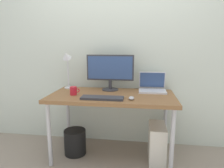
# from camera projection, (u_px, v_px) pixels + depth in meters

# --- Properties ---
(ground_plane) EXTENTS (6.00, 6.00, 0.00)m
(ground_plane) POSITION_uv_depth(u_px,v_px,m) (112.00, 155.00, 2.39)
(ground_plane) COLOR gray
(back_wall) EXTENTS (4.40, 0.04, 2.60)m
(back_wall) POSITION_uv_depth(u_px,v_px,m) (116.00, 45.00, 2.54)
(back_wall) COLOR silver
(back_wall) RESTS_ON ground_plane
(desk) EXTENTS (1.40, 0.70, 0.75)m
(desk) POSITION_uv_depth(u_px,v_px,m) (112.00, 100.00, 2.26)
(desk) COLOR brown
(desk) RESTS_ON ground_plane
(monitor) EXTENTS (0.58, 0.20, 0.44)m
(monitor) POSITION_uv_depth(u_px,v_px,m) (110.00, 70.00, 2.42)
(monitor) COLOR #333338
(monitor) RESTS_ON desk
(laptop) EXTENTS (0.32, 0.26, 0.23)m
(laptop) POSITION_uv_depth(u_px,v_px,m) (152.00, 86.00, 2.40)
(laptop) COLOR silver
(laptop) RESTS_ON desk
(desk_lamp) EXTENTS (0.11, 0.16, 0.49)m
(desk_lamp) POSITION_uv_depth(u_px,v_px,m) (67.00, 62.00, 2.48)
(desk_lamp) COLOR silver
(desk_lamp) RESTS_ON desk
(keyboard) EXTENTS (0.44, 0.14, 0.02)m
(keyboard) POSITION_uv_depth(u_px,v_px,m) (102.00, 98.00, 2.05)
(keyboard) COLOR #333338
(keyboard) RESTS_ON desk
(mouse) EXTENTS (0.06, 0.09, 0.03)m
(mouse) POSITION_uv_depth(u_px,v_px,m) (131.00, 98.00, 2.03)
(mouse) COLOR #B2B2B7
(mouse) RESTS_ON desk
(coffee_mug) EXTENTS (0.11, 0.08, 0.09)m
(coffee_mug) POSITION_uv_depth(u_px,v_px,m) (74.00, 91.00, 2.22)
(coffee_mug) COLOR red
(coffee_mug) RESTS_ON desk
(computer_tower) EXTENTS (0.18, 0.36, 0.42)m
(computer_tower) POSITION_uv_depth(u_px,v_px,m) (157.00, 143.00, 2.26)
(computer_tower) COLOR silver
(computer_tower) RESTS_ON ground_plane
(wastebasket) EXTENTS (0.26, 0.26, 0.30)m
(wastebasket) POSITION_uv_depth(u_px,v_px,m) (75.00, 142.00, 2.41)
(wastebasket) COLOR black
(wastebasket) RESTS_ON ground_plane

